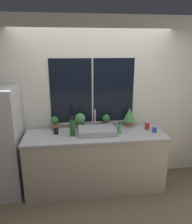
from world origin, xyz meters
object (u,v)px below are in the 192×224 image
(potted_plant_center_right, at_px, (106,121))
(mug_black, at_px, (56,131))
(mug_blue, at_px, (155,130))
(mug_red, at_px, (147,126))
(potted_plant_center_left, at_px, (80,120))
(bottle_tall, at_px, (72,128))
(soap_bottle, at_px, (119,128))
(potted_plant_far_right, at_px, (129,115))
(sink, at_px, (97,131))
(potted_plant_far_left, at_px, (55,123))

(potted_plant_center_right, height_order, mug_black, potted_plant_center_right)
(mug_blue, height_order, mug_red, mug_red)
(potted_plant_center_left, height_order, bottle_tall, bottle_tall)
(potted_plant_center_left, xyz_separation_m, soap_bottle, (0.59, -0.27, -0.07))
(potted_plant_far_right, relative_size, bottle_tall, 1.05)
(potted_plant_far_right, xyz_separation_m, bottle_tall, (-0.95, -0.29, -0.07))
(potted_plant_far_right, bearing_deg, soap_bottle, -130.12)
(potted_plant_far_right, relative_size, mug_black, 3.48)
(sink, bearing_deg, potted_plant_center_left, 134.35)
(soap_bottle, relative_size, mug_blue, 2.51)
(soap_bottle, bearing_deg, sink, 175.42)
(soap_bottle, distance_m, mug_blue, 0.56)
(mug_red, bearing_deg, potted_plant_far_right, 149.42)
(soap_bottle, bearing_deg, mug_red, 13.71)
(potted_plant_far_right, distance_m, mug_black, 1.23)
(potted_plant_center_right, relative_size, mug_black, 2.43)
(potted_plant_center_left, relative_size, mug_blue, 3.45)
(soap_bottle, bearing_deg, potted_plant_center_left, 154.95)
(soap_bottle, bearing_deg, potted_plant_center_right, 120.28)
(sink, distance_m, mug_blue, 0.91)
(potted_plant_far_right, xyz_separation_m, mug_black, (-1.20, -0.18, -0.15))
(potted_plant_far_left, xyz_separation_m, soap_bottle, (1.00, -0.27, -0.04))
(soap_bottle, bearing_deg, potted_plant_far_right, 49.88)
(mug_red, bearing_deg, potted_plant_center_right, 166.70)
(potted_plant_far_left, relative_size, soap_bottle, 1.18)
(potted_plant_far_left, height_order, soap_bottle, potted_plant_far_left)
(potted_plant_center_right, bearing_deg, mug_red, -13.30)
(sink, bearing_deg, bottle_tall, -173.99)
(bottle_tall, distance_m, mug_black, 0.29)
(potted_plant_center_right, relative_size, potted_plant_far_right, 0.70)
(sink, height_order, mug_black, sink)
(potted_plant_center_right, relative_size, mug_blue, 2.96)
(mug_blue, distance_m, mug_red, 0.16)
(sink, bearing_deg, potted_plant_far_right, 23.14)
(soap_bottle, bearing_deg, mug_blue, -2.34)
(bottle_tall, height_order, mug_blue, bottle_tall)
(sink, height_order, soap_bottle, sink)
(potted_plant_center_right, height_order, mug_blue, potted_plant_center_right)
(bottle_tall, height_order, mug_red, bottle_tall)
(potted_plant_far_right, bearing_deg, mug_red, -30.58)
(potted_plant_far_left, height_order, potted_plant_center_left, potted_plant_center_left)
(potted_plant_center_left, height_order, potted_plant_far_right, potted_plant_far_right)
(sink, xyz_separation_m, potted_plant_center_left, (-0.24, 0.25, 0.10))
(mug_black, bearing_deg, soap_bottle, -5.72)
(potted_plant_center_right, bearing_deg, sink, -126.97)
(potted_plant_far_right, relative_size, mug_red, 3.36)
(potted_plant_center_left, height_order, mug_red, potted_plant_center_left)
(soap_bottle, relative_size, mug_red, 1.99)
(mug_blue, relative_size, mug_red, 0.79)
(mug_red, bearing_deg, mug_blue, -64.29)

